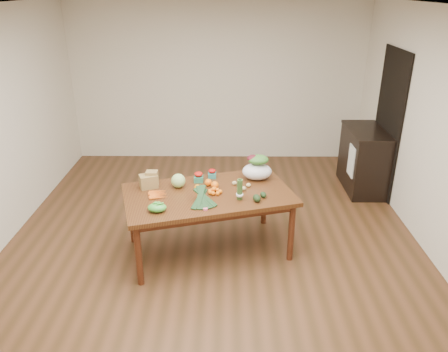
{
  "coord_description": "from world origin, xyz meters",
  "views": [
    {
      "loc": [
        0.17,
        -4.46,
        2.88
      ],
      "look_at": [
        0.13,
        0.0,
        0.92
      ],
      "focal_mm": 35.0,
      "sensor_mm": 36.0,
      "label": 1
    }
  ],
  "objects_px": {
    "cabinet": "(363,160)",
    "asparagus_bundle": "(240,190)",
    "dining_table": "(209,222)",
    "kale_bunch": "(203,199)",
    "salad_bag": "(257,168)",
    "mandarin_cluster": "(214,190)",
    "paper_bag": "(148,180)",
    "cabbage": "(178,181)"
  },
  "relations": [
    {
      "from": "paper_bag",
      "to": "salad_bag",
      "type": "bearing_deg",
      "value": 11.11
    },
    {
      "from": "dining_table",
      "to": "salad_bag",
      "type": "height_order",
      "value": "salad_bag"
    },
    {
      "from": "cabbage",
      "to": "asparagus_bundle",
      "type": "xyz_separation_m",
      "value": [
        0.69,
        -0.32,
        0.04
      ]
    },
    {
      "from": "asparagus_bundle",
      "to": "paper_bag",
      "type": "bearing_deg",
      "value": 147.2
    },
    {
      "from": "dining_table",
      "to": "kale_bunch",
      "type": "height_order",
      "value": "kale_bunch"
    },
    {
      "from": "paper_bag",
      "to": "kale_bunch",
      "type": "height_order",
      "value": "paper_bag"
    },
    {
      "from": "cabinet",
      "to": "paper_bag",
      "type": "height_order",
      "value": "cabinet"
    },
    {
      "from": "dining_table",
      "to": "salad_bag",
      "type": "xyz_separation_m",
      "value": [
        0.57,
        0.38,
        0.51
      ]
    },
    {
      "from": "dining_table",
      "to": "kale_bunch",
      "type": "bearing_deg",
      "value": -113.32
    },
    {
      "from": "paper_bag",
      "to": "dining_table",
      "type": "bearing_deg",
      "value": -11.43
    },
    {
      "from": "cabbage",
      "to": "paper_bag",
      "type": "bearing_deg",
      "value": -178.95
    },
    {
      "from": "kale_bunch",
      "to": "asparagus_bundle",
      "type": "distance_m",
      "value": 0.41
    },
    {
      "from": "cabinet",
      "to": "asparagus_bundle",
      "type": "xyz_separation_m",
      "value": [
        -1.92,
        -1.91,
        0.4
      ]
    },
    {
      "from": "cabinet",
      "to": "salad_bag",
      "type": "bearing_deg",
      "value": -141.47
    },
    {
      "from": "cabbage",
      "to": "asparagus_bundle",
      "type": "relative_size",
      "value": 0.65
    },
    {
      "from": "dining_table",
      "to": "paper_bag",
      "type": "relative_size",
      "value": 7.02
    },
    {
      "from": "kale_bunch",
      "to": "dining_table",
      "type": "bearing_deg",
      "value": 66.68
    },
    {
      "from": "paper_bag",
      "to": "asparagus_bundle",
      "type": "height_order",
      "value": "asparagus_bundle"
    },
    {
      "from": "mandarin_cluster",
      "to": "asparagus_bundle",
      "type": "xyz_separation_m",
      "value": [
        0.28,
        -0.16,
        0.09
      ]
    },
    {
      "from": "mandarin_cluster",
      "to": "asparagus_bundle",
      "type": "relative_size",
      "value": 0.72
    },
    {
      "from": "paper_bag",
      "to": "cabinet",
      "type": "bearing_deg",
      "value": 28.45
    },
    {
      "from": "kale_bunch",
      "to": "asparagus_bundle",
      "type": "height_order",
      "value": "asparagus_bundle"
    },
    {
      "from": "dining_table",
      "to": "cabinet",
      "type": "xyz_separation_m",
      "value": [
        2.26,
        1.74,
        0.1
      ]
    },
    {
      "from": "dining_table",
      "to": "salad_bag",
      "type": "relative_size",
      "value": 5.24
    },
    {
      "from": "cabinet",
      "to": "kale_bunch",
      "type": "xyz_separation_m",
      "value": [
        -2.3,
        -2.04,
        0.36
      ]
    },
    {
      "from": "cabinet",
      "to": "salad_bag",
      "type": "distance_m",
      "value": 2.21
    },
    {
      "from": "cabinet",
      "to": "mandarin_cluster",
      "type": "relative_size",
      "value": 5.67
    },
    {
      "from": "cabinet",
      "to": "cabbage",
      "type": "bearing_deg",
      "value": -148.63
    },
    {
      "from": "dining_table",
      "to": "mandarin_cluster",
      "type": "xyz_separation_m",
      "value": [
        0.06,
        -0.01,
        0.41
      ]
    },
    {
      "from": "asparagus_bundle",
      "to": "mandarin_cluster",
      "type": "bearing_deg",
      "value": 134.26
    },
    {
      "from": "dining_table",
      "to": "asparagus_bundle",
      "type": "relative_size",
      "value": 7.38
    },
    {
      "from": "mandarin_cluster",
      "to": "dining_table",
      "type": "bearing_deg",
      "value": 169.68
    },
    {
      "from": "paper_bag",
      "to": "salad_bag",
      "type": "distance_m",
      "value": 1.28
    },
    {
      "from": "cabinet",
      "to": "asparagus_bundle",
      "type": "relative_size",
      "value": 4.08
    },
    {
      "from": "mandarin_cluster",
      "to": "asparagus_bundle",
      "type": "bearing_deg",
      "value": -29.79
    },
    {
      "from": "cabbage",
      "to": "salad_bag",
      "type": "bearing_deg",
      "value": 14.71
    },
    {
      "from": "cabbage",
      "to": "mandarin_cluster",
      "type": "height_order",
      "value": "cabbage"
    },
    {
      "from": "mandarin_cluster",
      "to": "asparagus_bundle",
      "type": "height_order",
      "value": "asparagus_bundle"
    },
    {
      "from": "dining_table",
      "to": "paper_bag",
      "type": "height_order",
      "value": "paper_bag"
    },
    {
      "from": "dining_table",
      "to": "mandarin_cluster",
      "type": "distance_m",
      "value": 0.42
    },
    {
      "from": "paper_bag",
      "to": "mandarin_cluster",
      "type": "relative_size",
      "value": 1.46
    },
    {
      "from": "mandarin_cluster",
      "to": "kale_bunch",
      "type": "height_order",
      "value": "kale_bunch"
    }
  ]
}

